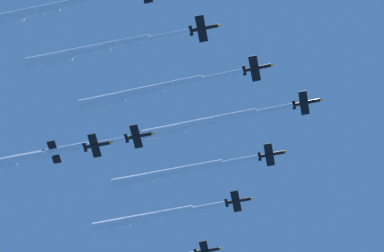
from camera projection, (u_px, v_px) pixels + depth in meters
The scene contains 7 objects.
jet_lead at pixel (199, 124), 211.40m from camera, with size 50.68×35.08×3.88m.
jet_port_inner at pixel (167, 174), 216.86m from camera, with size 50.92×34.75×3.82m.
jet_starboard_inner at pixel (140, 92), 204.68m from camera, with size 53.05×36.98×3.72m.
jet_port_mid at pixel (143, 218), 224.07m from camera, with size 48.42×33.31×3.78m.
jet_starboard_mid at pixel (87, 51), 200.88m from camera, with size 52.91×35.65×3.75m.
jet_starboard_outer at pixel (38, 11), 194.52m from camera, with size 49.08×33.47×3.82m.
jet_trail_port at pixel (31, 157), 213.63m from camera, with size 52.22×35.68×3.80m.
Camera 1 is at (-27.60, -70.57, -10.21)m, focal length 61.38 mm.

